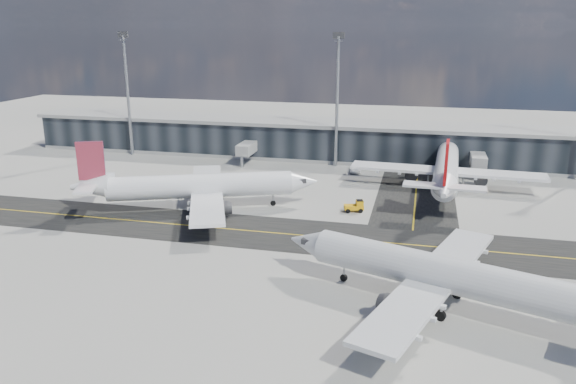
% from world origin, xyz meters
% --- Properties ---
extents(ground, '(300.00, 300.00, 0.00)m').
position_xyz_m(ground, '(0.00, 0.00, 0.00)').
color(ground, gray).
rests_on(ground, ground).
extents(taxiway_lanes, '(180.00, 63.00, 0.03)m').
position_xyz_m(taxiway_lanes, '(3.91, 10.74, 0.01)').
color(taxiway_lanes, black).
rests_on(taxiway_lanes, ground).
extents(terminal_concourse, '(152.00, 19.80, 8.80)m').
position_xyz_m(terminal_concourse, '(0.04, 54.93, 4.09)').
color(terminal_concourse, black).
rests_on(terminal_concourse, ground).
extents(floodlight_masts, '(102.50, 0.70, 28.90)m').
position_xyz_m(floodlight_masts, '(0.00, 48.00, 15.61)').
color(floodlight_masts, gray).
rests_on(floodlight_masts, ground).
extents(airliner_af, '(39.78, 34.42, 12.25)m').
position_xyz_m(airliner_af, '(-18.14, 12.09, 4.05)').
color(airliner_af, white).
rests_on(airliner_af, ground).
extents(airliner_redtail, '(36.79, 43.18, 12.80)m').
position_xyz_m(airliner_redtail, '(23.31, 34.41, 4.23)').
color(airliner_redtail, white).
rests_on(airliner_redtail, ground).
extents(airliner_near, '(39.44, 34.04, 11.99)m').
position_xyz_m(airliner_near, '(22.23, -14.23, 3.96)').
color(airliner_near, silver).
rests_on(airliner_near, ground).
extents(baggage_tug, '(3.51, 2.39, 2.02)m').
position_xyz_m(baggage_tug, '(8.31, 17.01, 1.01)').
color(baggage_tug, '#E39F0B').
rests_on(baggage_tug, ground).
extents(service_van, '(2.72, 5.15, 1.38)m').
position_xyz_m(service_van, '(5.08, 43.45, 0.69)').
color(service_van, white).
rests_on(service_van, ground).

